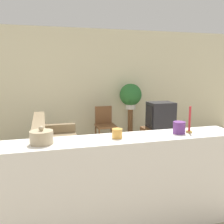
% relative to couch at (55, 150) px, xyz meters
% --- Properties ---
extents(ground_plane, '(14.00, 14.00, 0.00)m').
position_rel_couch_xyz_m(ground_plane, '(0.57, -1.59, -0.30)').
color(ground_plane, tan).
extents(wall_back, '(9.00, 0.06, 2.70)m').
position_rel_couch_xyz_m(wall_back, '(0.57, 1.84, 1.05)').
color(wall_back, beige).
rests_on(wall_back, ground_plane).
extents(couch, '(0.81, 1.71, 0.86)m').
position_rel_couch_xyz_m(couch, '(0.00, 0.00, 0.00)').
color(couch, '#847051').
rests_on(couch, ground_plane).
extents(tv_stand, '(0.78, 0.46, 0.44)m').
position_rel_couch_xyz_m(tv_stand, '(2.31, 0.52, -0.08)').
color(tv_stand, brown).
rests_on(tv_stand, ground_plane).
extents(television, '(0.55, 0.44, 0.56)m').
position_rel_couch_xyz_m(television, '(2.30, 0.52, 0.43)').
color(television, '#232328').
rests_on(television, tv_stand).
extents(wooden_chair, '(0.44, 0.44, 0.86)m').
position_rel_couch_xyz_m(wooden_chair, '(1.18, 1.09, 0.19)').
color(wooden_chair, brown).
rests_on(wooden_chair, ground_plane).
extents(plant_stand, '(0.13, 0.13, 0.73)m').
position_rel_couch_xyz_m(plant_stand, '(1.93, 1.44, 0.07)').
color(plant_stand, brown).
rests_on(plant_stand, ground_plane).
extents(potted_plant, '(0.55, 0.55, 0.63)m').
position_rel_couch_xyz_m(potted_plant, '(1.93, 1.44, 0.78)').
color(potted_plant, white).
rests_on(potted_plant, plant_stand).
extents(foreground_counter, '(2.67, 0.44, 1.01)m').
position_rel_couch_xyz_m(foreground_counter, '(0.57, -2.02, 0.21)').
color(foreground_counter, white).
rests_on(foreground_counter, ground_plane).
extents(decorative_bowl, '(0.22, 0.22, 0.17)m').
position_rel_couch_xyz_m(decorative_bowl, '(-0.19, -2.02, 0.78)').
color(decorative_bowl, tan).
rests_on(decorative_bowl, foreground_counter).
extents(candle_jar, '(0.11, 0.11, 0.10)m').
position_rel_couch_xyz_m(candle_jar, '(0.55, -2.02, 0.77)').
color(candle_jar, gold).
rests_on(candle_jar, foreground_counter).
extents(candlestick, '(0.07, 0.07, 0.29)m').
position_rel_couch_xyz_m(candlestick, '(1.38, -2.02, 0.82)').
color(candlestick, '#B7933D').
rests_on(candlestick, foreground_counter).
extents(coffee_tin, '(0.13, 0.13, 0.13)m').
position_rel_couch_xyz_m(coffee_tin, '(1.25, -2.02, 0.78)').
color(coffee_tin, '#66337F').
rests_on(coffee_tin, foreground_counter).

